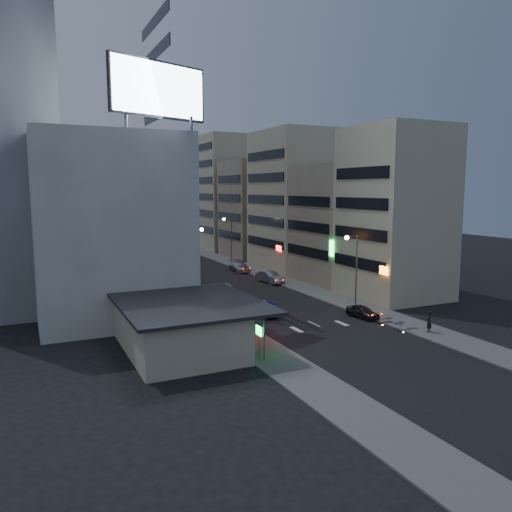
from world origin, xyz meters
TOP-DOWN VIEW (x-y plane):
  - ground at (0.00, 0.00)m, footprint 180.00×180.00m
  - sidewalk_left at (-8.00, 30.00)m, footprint 4.00×120.00m
  - sidewalk_right at (8.00, 30.00)m, footprint 4.00×120.00m
  - food_court at (-13.90, 2.00)m, footprint 11.00×13.00m
  - white_building at (-17.00, 20.00)m, footprint 14.00×24.00m
  - grey_tower at (-26.00, 23.00)m, footprint 10.00×14.00m
  - shophouse_near at (15.00, 10.50)m, footprint 10.00×11.00m
  - shophouse_mid at (15.50, 22.00)m, footprint 11.00×12.00m
  - shophouse_far at (15.00, 35.00)m, footprint 10.00×14.00m
  - far_left_a at (-15.50, 45.00)m, footprint 11.00×10.00m
  - far_left_b at (-16.00, 58.00)m, footprint 12.00×10.00m
  - far_right_a at (15.50, 50.00)m, footprint 11.00×12.00m
  - far_right_b at (16.00, 64.00)m, footprint 12.00×12.00m
  - billboard at (-12.99, 9.97)m, footprint 9.52×3.75m
  - street_lamp_right_near at (5.90, 6.00)m, footprint 1.60×0.44m
  - street_lamp_left at (-5.90, 22.00)m, footprint 1.60×0.44m
  - street_lamp_right_far at (5.90, 40.00)m, footprint 1.60×0.44m
  - parked_car_right_near at (5.60, 3.85)m, footprint 2.00×3.91m
  - parked_car_right_mid at (5.60, 24.53)m, footprint 2.38×5.13m
  - parked_car_left at (-3.32, 34.17)m, footprint 3.38×6.07m
  - parked_car_right_far at (5.60, 35.11)m, footprint 2.72×5.67m
  - road_car_blue at (-2.77, 8.96)m, footprint 1.93×4.50m
  - road_car_silver at (-4.38, 14.22)m, footprint 2.30×5.05m
  - person at (7.62, -3.08)m, footprint 0.84×0.71m
  - scooter_black_a at (7.65, -1.59)m, footprint 1.09×1.69m
  - scooter_silver_a at (6.87, -1.37)m, footprint 0.58×1.66m
  - scooter_blue at (7.67, 0.81)m, footprint 1.35×2.02m
  - scooter_black_b at (7.03, 1.31)m, footprint 0.82×1.97m
  - scooter_silver_b at (7.79, 2.60)m, footprint 0.82×1.96m

SIDE VIEW (x-z plane):
  - ground at x=0.00m, z-range 0.00..0.00m
  - sidewalk_left at x=-8.00m, z-range 0.00..0.12m
  - sidewalk_right at x=8.00m, z-range 0.00..0.12m
  - scooter_black_a at x=7.65m, z-range 0.12..1.10m
  - scooter_silver_a at x=6.87m, z-range 0.12..1.13m
  - parked_car_right_near at x=5.60m, z-range 0.00..1.27m
  - scooter_silver_b at x=7.79m, z-range 0.12..1.29m
  - scooter_black_b at x=7.03m, z-range 0.12..1.29m
  - scooter_blue at x=7.67m, z-range 0.12..1.29m
  - road_car_silver at x=-4.38m, z-range 0.00..1.43m
  - road_car_blue at x=-2.77m, z-range 0.00..1.44m
  - parked_car_right_far at x=5.60m, z-range 0.00..1.59m
  - parked_car_left at x=-3.32m, z-range 0.00..1.61m
  - parked_car_right_mid at x=5.60m, z-range 0.00..1.63m
  - person at x=7.62m, z-range 0.12..2.07m
  - food_court at x=-13.90m, z-range 0.05..3.92m
  - street_lamp_right_near at x=5.90m, z-range 1.35..9.37m
  - street_lamp_left at x=-5.90m, z-range 1.35..9.37m
  - street_lamp_right_far at x=5.90m, z-range 1.35..9.37m
  - far_left_b at x=-16.00m, z-range 0.00..15.00m
  - shophouse_mid at x=15.50m, z-range 0.00..16.00m
  - white_building at x=-17.00m, z-range 0.00..18.00m
  - far_right_a at x=15.50m, z-range 0.00..18.00m
  - shophouse_near at x=15.00m, z-range 0.00..20.00m
  - far_left_a at x=-15.50m, z-range 0.00..20.00m
  - shophouse_far at x=15.00m, z-range 0.00..22.00m
  - far_right_b at x=16.00m, z-range 0.00..24.00m
  - grey_tower at x=-26.00m, z-range 0.00..34.00m
  - billboard at x=-12.99m, z-range 18.56..24.76m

